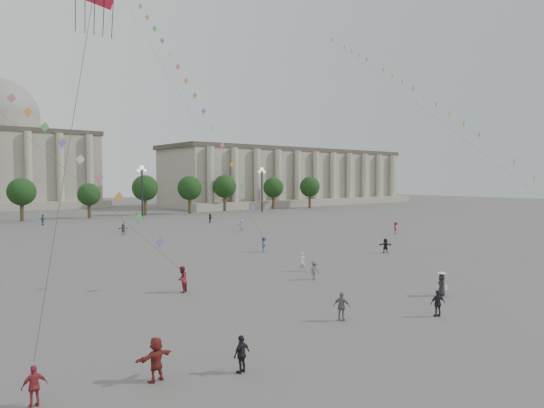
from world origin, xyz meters
TOP-DOWN VIEW (x-y plane):
  - ground at (0.00, 0.00)m, footprint 360.00×360.00m
  - hall_east at (75.00, 93.89)m, footprint 84.00×26.22m
  - hall_central at (0.00, 129.22)m, footprint 48.30×34.30m
  - tree_row at (0.00, 78.00)m, footprint 137.12×5.12m
  - lamp_post_mid_east at (15.00, 70.00)m, footprint 2.00×0.90m
  - lamp_post_far_east at (45.00, 70.00)m, footprint 2.00×0.90m
  - person_crowd_0 at (-3.94, 68.00)m, footprint 1.12×1.08m
  - person_crowd_3 at (16.94, 11.60)m, footprint 1.45×1.31m
  - person_crowd_4 at (3.69, 50.91)m, footprint 1.14×1.45m
  - person_crowd_6 at (1.41, 6.36)m, footprint 1.07×0.72m
  - person_crowd_7 at (17.68, 39.61)m, footprint 1.59×0.60m
  - person_crowd_8 at (32.53, 22.01)m, footprint 1.29×1.25m
  - person_crowd_9 at (21.28, 54.61)m, footprint 1.46×1.30m
  - person_crowd_12 at (1.51, 45.88)m, footprint 1.56×0.76m
  - person_crowd_13 at (2.94, 9.57)m, footprint 0.73×0.63m
  - tourist_0 at (-21.03, -2.99)m, footprint 0.87×0.36m
  - tourist_1 at (-0.08, -5.52)m, footprint 0.97×0.75m
  - tourist_2 at (-16.77, -3.65)m, footprint 1.70×0.78m
  - tourist_3 at (-5.05, -2.62)m, footprint 0.80×1.03m
  - tourist_4 at (-13.65, -5.09)m, footprint 0.99×0.61m
  - kite_flyer_0 at (-8.82, 9.07)m, footprint 1.15×1.13m
  - kite_flyer_1 at (7.00, 20.12)m, footprint 1.22×1.25m
  - hat_person at (4.54, -2.88)m, footprint 0.84×0.68m
  - dragon_kite at (-17.55, 0.42)m, footprint 2.89×2.38m
  - kite_train_mid at (3.08, 43.57)m, footprint 8.07×44.04m
  - kite_train_east at (37.74, 23.03)m, footprint 19.97×53.02m

SIDE VIEW (x-z plane):
  - ground at x=0.00m, z-range 0.00..0.00m
  - tourist_0 at x=-21.03m, z-range 0.00..1.48m
  - person_crowd_6 at x=1.41m, z-range 0.00..1.52m
  - person_crowd_4 at x=3.69m, z-range 0.00..1.53m
  - tourist_1 at x=-0.08m, z-range 0.00..1.54m
  - tourist_4 at x=-13.65m, z-range 0.00..1.57m
  - person_crowd_3 at x=16.94m, z-range 0.00..1.60m
  - person_crowd_12 at x=1.51m, z-range 0.00..1.61m
  - person_crowd_9 at x=21.28m, z-range 0.00..1.61m
  - hat_person at x=4.54m, z-range -0.03..1.66m
  - tourist_3 at x=-5.05m, z-range 0.00..1.63m
  - person_crowd_13 at x=2.94m, z-range 0.00..1.69m
  - person_crowd_7 at x=17.68m, z-range 0.00..1.69m
  - kite_flyer_1 at x=7.00m, z-range 0.00..1.72m
  - tourist_2 at x=-16.77m, z-range 0.00..1.76m
  - person_crowd_8 at x=32.53m, z-range 0.00..1.77m
  - kite_flyer_0 at x=-8.82m, z-range 0.00..1.87m
  - person_crowd_0 at x=-3.94m, z-range 0.00..1.88m
  - tree_row at x=0.00m, z-range 1.39..9.39m
  - lamp_post_mid_east at x=15.00m, z-range 2.03..12.68m
  - lamp_post_far_east at x=45.00m, z-range 2.03..12.68m
  - hall_east at x=75.00m, z-range -0.17..17.03m
  - hall_central at x=0.00m, z-range -3.52..31.98m
  - dragon_kite at x=-17.55m, z-range 7.64..23.13m
  - kite_train_east at x=37.74m, z-range -13.30..55.19m
  - kite_train_mid at x=3.08m, z-range -4.04..67.07m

